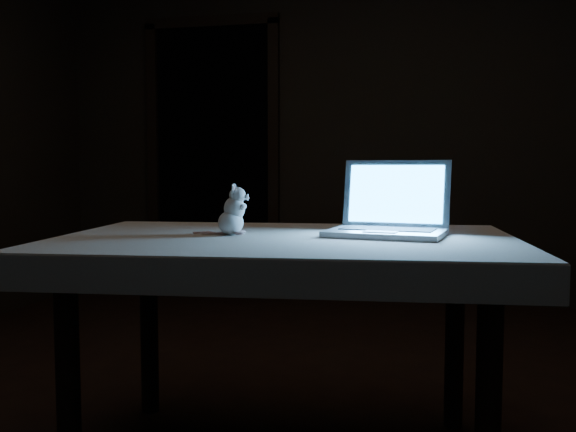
# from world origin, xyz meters

# --- Properties ---
(back_wall) EXTENTS (4.50, 0.04, 2.60)m
(back_wall) POSITION_xyz_m (0.00, 2.50, 1.30)
(back_wall) COLOR black
(back_wall) RESTS_ON ground
(doorway) EXTENTS (1.06, 0.36, 2.13)m
(doorway) POSITION_xyz_m (-1.10, 2.50, 1.06)
(doorway) COLOR black
(doorway) RESTS_ON back_wall
(table) EXTENTS (1.48, 1.02, 0.75)m
(table) POSITION_xyz_m (0.08, -0.19, 0.37)
(table) COLOR black
(table) RESTS_ON floor
(tablecloth) EXTENTS (1.52, 1.03, 0.10)m
(tablecloth) POSITION_xyz_m (0.03, -0.14, 0.71)
(tablecloth) COLOR beige
(tablecloth) RESTS_ON table
(laptop) EXTENTS (0.42, 0.39, 0.26)m
(laptop) POSITION_xyz_m (0.41, -0.10, 0.89)
(laptop) COLOR #A9A8AD
(laptop) RESTS_ON tablecloth
(plush_mouse) EXTENTS (0.13, 0.13, 0.17)m
(plush_mouse) POSITION_xyz_m (-0.11, -0.18, 0.84)
(plush_mouse) COLOR silver
(plush_mouse) RESTS_ON tablecloth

